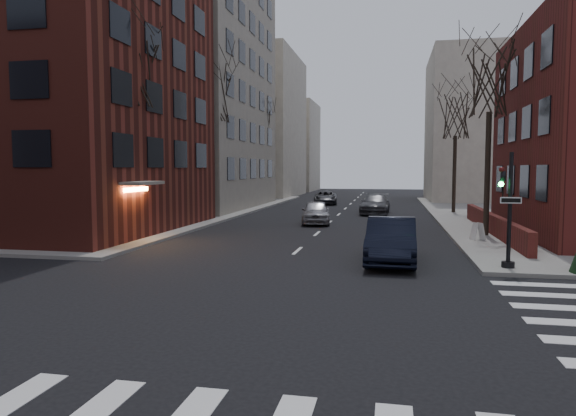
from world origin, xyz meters
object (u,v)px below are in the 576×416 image
at_px(tree_left_b, 213,95).
at_px(streetlamp_far, 271,162).
at_px(streetlamp_near, 201,158).
at_px(tree_left_a, 130,70).
at_px(car_lane_silver, 316,212).
at_px(sandwich_board, 478,231).
at_px(car_lane_gray, 375,204).
at_px(tree_left_c, 261,123).
at_px(tree_right_b, 456,116).
at_px(traffic_signal, 508,217).
at_px(parked_sedan, 391,240).
at_px(car_lane_far, 326,198).
at_px(tree_right_a, 490,80).

xyz_separation_m(tree_left_b, streetlamp_far, (0.60, 16.00, -4.68)).
bearing_deg(streetlamp_near, tree_left_b, 98.53).
relative_size(tree_left_a, tree_left_b, 0.95).
height_order(car_lane_silver, sandwich_board, car_lane_silver).
distance_m(tree_left_a, car_lane_silver, 14.35).
bearing_deg(car_lane_gray, tree_left_c, 144.14).
distance_m(tree_right_b, car_lane_silver, 14.78).
bearing_deg(tree_left_a, sandwich_board, 6.66).
xyz_separation_m(traffic_signal, tree_left_a, (-16.74, 5.01, 6.56)).
bearing_deg(car_lane_gray, streetlamp_near, -138.62).
bearing_deg(car_lane_silver, parked_sedan, -77.47).
distance_m(tree_left_a, car_lane_far, 28.86).
height_order(streetlamp_near, sandwich_board, streetlamp_near).
height_order(tree_left_c, streetlamp_near, tree_left_c).
distance_m(parked_sedan, car_lane_far, 31.70).
relative_size(car_lane_silver, car_lane_gray, 0.82).
bearing_deg(streetlamp_far, parked_sedan, -69.13).
distance_m(tree_left_a, tree_left_c, 26.00).
bearing_deg(sandwich_board, parked_sedan, -145.71).
bearing_deg(tree_left_a, traffic_signal, -16.65).
relative_size(traffic_signal, tree_left_a, 0.39).
distance_m(tree_left_c, streetlamp_far, 4.33).
height_order(traffic_signal, tree_left_b, tree_left_b).
bearing_deg(sandwich_board, car_lane_far, 91.41).
relative_size(car_lane_silver, car_lane_far, 0.92).
height_order(parked_sedan, car_lane_far, parked_sedan).
relative_size(parked_sedan, car_lane_silver, 1.17).
relative_size(tree_right_b, streetlamp_far, 1.46).
height_order(tree_left_b, streetlamp_near, tree_left_b).
bearing_deg(tree_left_a, streetlamp_near, 85.71).
bearing_deg(streetlamp_far, traffic_signal, -63.94).
height_order(tree_left_c, parked_sedan, tree_left_c).
distance_m(tree_left_c, tree_right_a, 28.17).
distance_m(streetlamp_far, parked_sedan, 34.41).
xyz_separation_m(tree_right_b, car_lane_gray, (-6.03, -0.98, -6.81)).
bearing_deg(traffic_signal, tree_left_b, 134.54).
xyz_separation_m(tree_left_a, car_lane_gray, (11.57, 17.02, -7.69)).
xyz_separation_m(streetlamp_near, sandwich_board, (16.29, -6.03, -3.66)).
bearing_deg(sandwich_board, car_lane_gray, 88.13).
bearing_deg(sandwich_board, tree_left_b, 127.97).
xyz_separation_m(tree_right_b, sandwich_board, (-0.71, -16.03, -7.01)).
bearing_deg(tree_right_a, sandwich_board, -109.37).
bearing_deg(car_lane_gray, tree_left_b, -154.60).
bearing_deg(tree_left_c, traffic_signal, -61.64).
relative_size(car_lane_gray, sandwich_board, 6.29).
bearing_deg(tree_right_a, car_lane_silver, 152.14).
xyz_separation_m(tree_left_b, parked_sedan, (12.80, -16.00, -8.06)).
distance_m(tree_right_a, streetlamp_far, 29.65).
distance_m(traffic_signal, parked_sedan, 4.20).
bearing_deg(tree_left_b, sandwich_board, -30.70).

